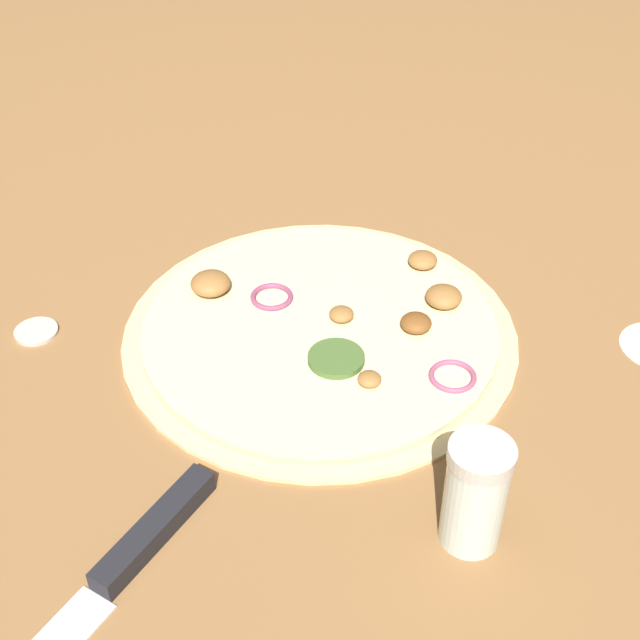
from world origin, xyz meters
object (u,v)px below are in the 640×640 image
at_px(pizza, 322,329).
at_px(knife, 108,581).
at_px(loose_cap, 36,330).
at_px(spice_jar, 475,494).

relative_size(pizza, knife, 1.08).
distance_m(pizza, knife, 0.32).
xyz_separation_m(pizza, loose_cap, (-0.20, 0.18, -0.00)).
bearing_deg(knife, loose_cap, -124.87).
relative_size(knife, spice_jar, 3.65).
distance_m(spice_jar, loose_cap, 0.45).
height_order(knife, spice_jar, spice_jar).
height_order(pizza, loose_cap, pizza).
bearing_deg(loose_cap, spice_jar, -74.35).
xyz_separation_m(pizza, spice_jar, (-0.08, -0.25, 0.04)).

